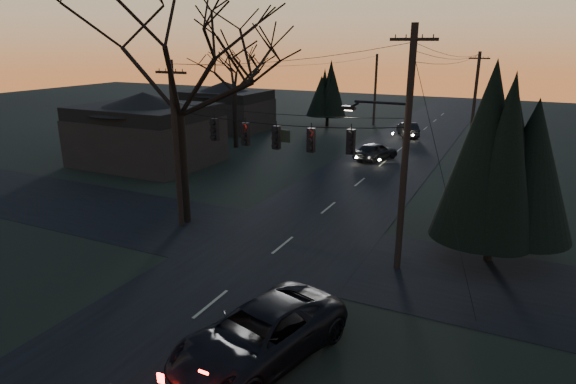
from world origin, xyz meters
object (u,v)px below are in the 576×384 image
at_px(sedan_oncoming_b, 408,129).
at_px(utility_pole_far_l, 373,125).
at_px(suv_near, 260,335).
at_px(evergreen_right, 501,155).
at_px(utility_pole_left, 182,225).
at_px(utility_pole_far_r, 469,146).
at_px(utility_pole_right, 397,268).
at_px(bare_tree_left, 177,69).
at_px(sedan_oncoming_a, 376,151).

bearing_deg(sedan_oncoming_b, utility_pole_far_l, -71.28).
bearing_deg(suv_near, evergreen_right, 76.82).
height_order(evergreen_right, sedan_oncoming_b, evergreen_right).
distance_m(evergreen_right, suv_near, 12.64).
bearing_deg(utility_pole_left, utility_pole_far_r, 67.67).
distance_m(utility_pole_far_l, evergreen_right, 36.95).
bearing_deg(utility_pole_right, bare_tree_left, 176.88).
bearing_deg(utility_pole_far_r, suv_near, -93.66).
bearing_deg(utility_pole_far_r, sedan_oncoming_a, -125.13).
relative_size(evergreen_right, suv_near, 1.41).
distance_m(suv_near, sedan_oncoming_a, 27.21).
distance_m(utility_pole_left, suv_near, 12.21).
xyz_separation_m(utility_pole_right, sedan_oncoming_a, (-6.39, 18.92, 0.72)).
relative_size(suv_near, sedan_oncoming_b, 1.38).
distance_m(utility_pole_far_l, sedan_oncoming_b, 7.64).
height_order(utility_pole_right, utility_pole_left, utility_pole_right).
height_order(utility_pole_far_r, utility_pole_far_l, utility_pole_far_r).
relative_size(bare_tree_left, evergreen_right, 1.36).
distance_m(utility_pole_left, evergreen_right, 15.90).
xyz_separation_m(evergreen_right, sedan_oncoming_b, (-9.74, 27.90, -4.09)).
bearing_deg(utility_pole_left, sedan_oncoming_a, 74.89).
height_order(utility_pole_far_l, sedan_oncoming_a, utility_pole_far_l).
bearing_deg(utility_pole_right, utility_pole_far_l, 107.72).
height_order(bare_tree_left, sedan_oncoming_b, bare_tree_left).
bearing_deg(sedan_oncoming_a, utility_pole_left, 98.11).
distance_m(utility_pole_left, bare_tree_left, 8.05).
bearing_deg(utility_pole_left, evergreen_right, 9.69).
bearing_deg(suv_near, sedan_oncoming_b, 111.35).
bearing_deg(sedan_oncoming_b, bare_tree_left, 55.47).
relative_size(suv_near, sedan_oncoming_a, 1.41).
bearing_deg(sedan_oncoming_a, evergreen_right, 144.23).
distance_m(utility_pole_right, suv_near, 8.35).
height_order(utility_pole_left, utility_pole_far_r, same).
bearing_deg(bare_tree_left, utility_pole_right, -3.12).
relative_size(evergreen_right, sedan_oncoming_a, 1.99).
bearing_deg(evergreen_right, utility_pole_right, -143.46).
height_order(utility_pole_right, sedan_oncoming_a, utility_pole_right).
distance_m(bare_tree_left, suv_near, 14.59).
bearing_deg(utility_pole_right, sedan_oncoming_a, 108.67).
bearing_deg(utility_pole_left, sedan_oncoming_b, 80.31).
bearing_deg(sedan_oncoming_a, suv_near, 121.87).
bearing_deg(sedan_oncoming_b, utility_pole_right, 77.28).
bearing_deg(utility_pole_far_l, sedan_oncoming_b, -46.87).
distance_m(utility_pole_right, utility_pole_far_r, 28.00).
distance_m(utility_pole_right, evergreen_right, 6.44).
height_order(utility_pole_right, bare_tree_left, bare_tree_left).
xyz_separation_m(utility_pole_left, utility_pole_far_l, (0.00, 36.00, 0.00)).
bearing_deg(sedan_oncoming_b, sedan_oncoming_a, 65.13).
relative_size(utility_pole_far_l, bare_tree_left, 0.70).
xyz_separation_m(utility_pole_right, utility_pole_far_r, (0.00, 28.00, 0.00)).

